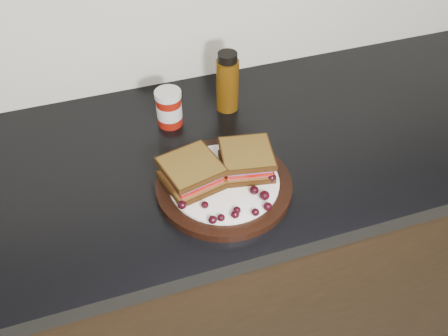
# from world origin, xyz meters

# --- Properties ---
(base_cabinets) EXTENTS (3.96, 0.58, 0.86)m
(base_cabinets) POSITION_xyz_m (0.00, 1.70, 0.43)
(base_cabinets) COLOR black
(base_cabinets) RESTS_ON ground_plane
(countertop) EXTENTS (3.98, 0.60, 0.04)m
(countertop) POSITION_xyz_m (0.00, 1.70, 0.88)
(countertop) COLOR black
(countertop) RESTS_ON base_cabinets
(plate) EXTENTS (0.28, 0.28, 0.02)m
(plate) POSITION_xyz_m (0.05, 1.58, 0.91)
(plate) COLOR black
(plate) RESTS_ON countertop
(sandwich_left) EXTENTS (0.13, 0.13, 0.05)m
(sandwich_left) POSITION_xyz_m (-0.02, 1.60, 0.95)
(sandwich_left) COLOR brown
(sandwich_left) RESTS_ON plate
(sandwich_right) EXTENTS (0.12, 0.12, 0.05)m
(sandwich_right) POSITION_xyz_m (0.10, 1.60, 0.95)
(sandwich_right) COLOR brown
(sandwich_right) RESTS_ON plate
(grape_0) EXTENTS (0.02, 0.02, 0.02)m
(grape_0) POSITION_xyz_m (-0.05, 1.54, 0.93)
(grape_0) COLOR black
(grape_0) RESTS_ON plate
(grape_1) EXTENTS (0.01, 0.01, 0.01)m
(grape_1) POSITION_xyz_m (-0.01, 1.53, 0.93)
(grape_1) COLOR black
(grape_1) RESTS_ON plate
(grape_2) EXTENTS (0.02, 0.02, 0.02)m
(grape_2) POSITION_xyz_m (-0.01, 1.49, 0.93)
(grape_2) COLOR black
(grape_2) RESTS_ON plate
(grape_3) EXTENTS (0.02, 0.02, 0.01)m
(grape_3) POSITION_xyz_m (0.01, 1.49, 0.93)
(grape_3) COLOR black
(grape_3) RESTS_ON plate
(grape_4) EXTENTS (0.02, 0.02, 0.02)m
(grape_4) POSITION_xyz_m (0.04, 1.48, 0.93)
(grape_4) COLOR black
(grape_4) RESTS_ON plate
(grape_5) EXTENTS (0.02, 0.02, 0.01)m
(grape_5) POSITION_xyz_m (0.04, 1.49, 0.93)
(grape_5) COLOR black
(grape_5) RESTS_ON plate
(grape_6) EXTENTS (0.02, 0.02, 0.01)m
(grape_6) POSITION_xyz_m (0.08, 1.48, 0.93)
(grape_6) COLOR black
(grape_6) RESTS_ON plate
(grape_7) EXTENTS (0.02, 0.02, 0.02)m
(grape_7) POSITION_xyz_m (0.10, 1.48, 0.93)
(grape_7) COLOR black
(grape_7) RESTS_ON plate
(grape_8) EXTENTS (0.02, 0.02, 0.02)m
(grape_8) POSITION_xyz_m (0.11, 1.51, 0.93)
(grape_8) COLOR black
(grape_8) RESTS_ON plate
(grape_9) EXTENTS (0.02, 0.02, 0.02)m
(grape_9) POSITION_xyz_m (0.09, 1.53, 0.93)
(grape_9) COLOR black
(grape_9) RESTS_ON plate
(grape_10) EXTENTS (0.02, 0.02, 0.02)m
(grape_10) POSITION_xyz_m (0.14, 1.55, 0.93)
(grape_10) COLOR black
(grape_10) RESTS_ON plate
(grape_11) EXTENTS (0.02, 0.02, 0.02)m
(grape_11) POSITION_xyz_m (0.11, 1.59, 0.93)
(grape_11) COLOR black
(grape_11) RESTS_ON plate
(grape_12) EXTENTS (0.02, 0.02, 0.02)m
(grape_12) POSITION_xyz_m (0.13, 1.60, 0.93)
(grape_12) COLOR black
(grape_12) RESTS_ON plate
(grape_13) EXTENTS (0.02, 0.02, 0.02)m
(grape_13) POSITION_xyz_m (0.13, 1.64, 0.93)
(grape_13) COLOR black
(grape_13) RESTS_ON plate
(grape_14) EXTENTS (0.02, 0.02, 0.02)m
(grape_14) POSITION_xyz_m (0.01, 1.63, 0.93)
(grape_14) COLOR black
(grape_14) RESTS_ON plate
(grape_15) EXTENTS (0.02, 0.02, 0.02)m
(grape_15) POSITION_xyz_m (0.01, 1.62, 0.93)
(grape_15) COLOR black
(grape_15) RESTS_ON plate
(grape_16) EXTENTS (0.02, 0.02, 0.02)m
(grape_16) POSITION_xyz_m (-0.03, 1.61, 0.93)
(grape_16) COLOR black
(grape_16) RESTS_ON plate
(grape_17) EXTENTS (0.02, 0.02, 0.02)m
(grape_17) POSITION_xyz_m (-0.02, 1.59, 0.93)
(grape_17) COLOR black
(grape_17) RESTS_ON plate
(grape_18) EXTENTS (0.02, 0.02, 0.02)m
(grape_18) POSITION_xyz_m (-0.04, 1.56, 0.93)
(grape_18) COLOR black
(grape_18) RESTS_ON plate
(grape_19) EXTENTS (0.02, 0.02, 0.02)m
(grape_19) POSITION_xyz_m (-0.01, 1.63, 0.93)
(grape_19) COLOR black
(grape_19) RESTS_ON plate
(grape_20) EXTENTS (0.02, 0.02, 0.02)m
(grape_20) POSITION_xyz_m (-0.01, 1.59, 0.93)
(grape_20) COLOR black
(grape_20) RESTS_ON plate
(grape_21) EXTENTS (0.02, 0.02, 0.02)m
(grape_21) POSITION_xyz_m (-0.02, 1.58, 0.93)
(grape_21) COLOR black
(grape_21) RESTS_ON plate
(condiment_jar) EXTENTS (0.08, 0.08, 0.09)m
(condiment_jar) POSITION_xyz_m (-0.00, 1.83, 0.95)
(condiment_jar) COLOR maroon
(condiment_jar) RESTS_ON countertop
(oil_bottle) EXTENTS (0.06, 0.06, 0.15)m
(oil_bottle) POSITION_xyz_m (0.14, 1.85, 0.98)
(oil_bottle) COLOR #4B2C07
(oil_bottle) RESTS_ON countertop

